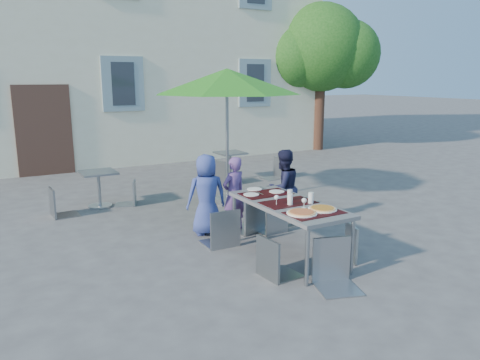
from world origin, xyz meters
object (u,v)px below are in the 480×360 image
pizza_near_left (302,213)px  chair_5 (336,235)px  child_0 (207,195)px  bg_chair_r_1 (275,155)px  chair_2 (273,199)px  bg_chair_l_1 (224,158)px  dining_table (288,207)px  chair_4 (345,221)px  bg_chair_r_0 (129,179)px  chair_3 (275,233)px  child_2 (283,188)px  pizza_near_right (322,209)px  chair_0 (222,205)px  chair_1 (250,193)px  bg_chair_l_0 (57,185)px  patio_umbrella (227,82)px  cafe_table_1 (230,162)px  child_1 (234,194)px  cafe_table_0 (99,184)px

pizza_near_left → chair_5: bearing=-76.6°
child_0 → bg_chair_r_1: bearing=-127.2°
pizza_near_left → chair_5: chair_5 is taller
chair_2 → bg_chair_l_1: bg_chair_l_1 is taller
dining_table → pizza_near_left: (-0.17, -0.51, 0.07)m
chair_4 → bg_chair_l_1: size_ratio=0.90×
pizza_near_left → chair_4: bearing=2.7°
chair_2 → bg_chair_r_0: (-1.46, 2.71, -0.05)m
chair_3 → pizza_near_left: bearing=-5.4°
chair_3 → child_2: bearing=52.7°
dining_table → pizza_near_right: size_ratio=5.13×
chair_0 → chair_4: size_ratio=1.12×
chair_1 → chair_3: (-0.61, -1.62, -0.06)m
bg_chair_l_0 → patio_umbrella: bearing=-12.6°
dining_table → chair_2: size_ratio=1.98×
dining_table → bg_chair_r_1: bg_chair_r_1 is taller
chair_1 → cafe_table_1: bearing=66.1°
chair_5 → bg_chair_l_1: (1.33, 5.28, -0.01)m
bg_chair_r_0 → child_0: bearing=-76.6°
chair_3 → cafe_table_1: chair_3 is taller
dining_table → child_1: (-0.10, 1.32, -0.11)m
pizza_near_left → bg_chair_l_1: size_ratio=0.36×
chair_2 → bg_chair_r_0: size_ratio=1.09×
child_1 → bg_chair_r_1: 3.99m
child_2 → bg_chair_l_0: 3.87m
dining_table → chair_3: bearing=-137.7°
child_1 → chair_0: 0.72m
bg_chair_l_1 → chair_4: bearing=-98.6°
cafe_table_0 → pizza_near_left: bearing=-71.3°
chair_4 → bg_chair_l_1: (0.72, 4.75, 0.07)m
pizza_near_right → chair_4: size_ratio=0.39×
dining_table → chair_5: 1.01m
chair_1 → bg_chair_r_1: 4.01m
chair_0 → child_1: bearing=47.9°
chair_1 → chair_2: chair_1 is taller
child_0 → cafe_table_1: (2.15, 3.22, -0.20)m
chair_5 → bg_chair_r_0: 4.76m
cafe_table_1 → patio_umbrella: bearing=-119.9°
child_2 → chair_2: (-0.34, -0.24, -0.08)m
dining_table → pizza_near_left: 0.55m
child_2 → pizza_near_right: bearing=65.5°
dining_table → cafe_table_0: (-1.61, 3.75, -0.26)m
chair_1 → cafe_table_1: chair_1 is taller
chair_2 → patio_umbrella: (0.21, 1.90, 1.73)m
chair_2 → chair_4: chair_2 is taller
chair_3 → cafe_table_0: size_ratio=1.43×
chair_4 → bg_chair_l_1: bg_chair_l_1 is taller
chair_5 → bg_chair_l_0: (-2.32, 4.49, -0.05)m
cafe_table_0 → cafe_table_1: bearing=14.7°
child_1 → cafe_table_1: (1.71, 3.28, -0.16)m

